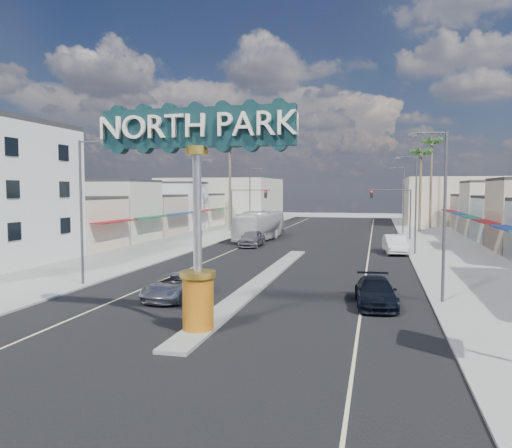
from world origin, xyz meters
The scene contains 25 objects.
ground centered at (0.00, 30.00, 0.00)m, with size 160.00×160.00×0.00m, color gray.
road centered at (0.00, 30.00, 0.01)m, with size 20.00×120.00×0.01m, color black.
median_island centered at (0.00, 14.00, 0.08)m, with size 1.30×30.00×0.16m, color gray.
sidewalk_left centered at (-14.00, 30.00, 0.06)m, with size 8.00×120.00×0.12m, color gray.
sidewalk_right centered at (14.00, 30.00, 0.06)m, with size 8.00×120.00×0.12m, color gray.
storefront_row_left centered at (-24.00, 43.00, 3.00)m, with size 12.00×42.00×6.00m, color beige.
backdrop_far_left centered at (-22.00, 75.00, 4.00)m, with size 20.00×20.00×8.00m, color #B7B29E.
backdrop_far_right centered at (22.00, 75.00, 4.00)m, with size 20.00×20.00×8.00m, color beige.
gateway_sign centered at (0.00, 1.98, 5.93)m, with size 8.20×1.50×9.15m.
traffic_signal_left centered at (-9.18, 43.99, 4.27)m, with size 5.09×0.45×6.00m.
traffic_signal_right centered at (9.18, 43.99, 4.27)m, with size 5.09×0.45×6.00m.
streetlight_l_near centered at (-10.43, 10.00, 5.07)m, with size 2.03×0.22×9.00m.
streetlight_l_mid centered at (-10.43, 30.00, 5.07)m, with size 2.03×0.22×9.00m.
streetlight_l_far centered at (-10.43, 52.00, 5.07)m, with size 2.03×0.22×9.00m.
streetlight_r_near centered at (10.43, 10.00, 5.07)m, with size 2.03×0.22×9.00m.
streetlight_r_mid centered at (10.43, 30.00, 5.07)m, with size 2.03×0.22×9.00m.
streetlight_r_far centered at (10.43, 52.00, 5.07)m, with size 2.03×0.22×9.00m.
palm_left_far centered at (-13.00, 50.00, 11.50)m, with size 2.60×2.60×13.10m.
palm_right_mid centered at (13.00, 56.00, 10.60)m, with size 2.60×2.60×12.10m.
palm_right_far centered at (15.00, 62.00, 12.39)m, with size 2.60×2.60×14.10m.
suv_left centered at (-3.48, 7.88, 0.69)m, with size 2.28×4.94×1.37m, color #B2B1B7.
suv_right centered at (7.19, 8.73, 0.72)m, with size 2.01×4.94×1.43m, color black.
car_parked_left centered at (-5.50, 32.90, 0.87)m, with size 2.06×5.11×1.74m, color slate.
car_parked_right centered at (8.88, 30.68, 0.88)m, with size 1.86×5.32×1.75m, color silver.
city_bus centered at (-6.24, 39.79, 1.71)m, with size 2.87×12.25×3.41m, color silver.
Camera 1 is at (7.21, -17.36, 6.01)m, focal length 35.00 mm.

